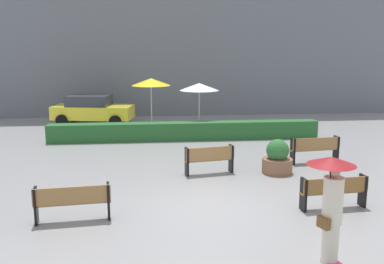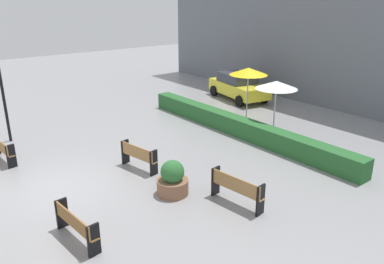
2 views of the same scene
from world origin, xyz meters
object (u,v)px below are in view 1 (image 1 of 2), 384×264
object	(u,v)px
bench_far_right	(315,148)
pedestrian_with_umbrella	(332,197)
bench_near_left	(72,200)
parked_car	(92,109)
bench_near_right	(334,190)
patio_umbrella_yellow	(151,82)
bench_mid_center	(210,158)
patio_umbrella_white	(199,87)
planter_pot	(277,159)

from	to	relation	value
bench_far_right	pedestrian_with_umbrella	size ratio (longest dim) A/B	0.86
bench_near_left	parked_car	size ratio (longest dim) A/B	0.41
bench_near_right	patio_umbrella_yellow	size ratio (longest dim) A/B	0.69
bench_mid_center	patio_umbrella_yellow	xyz separation A→B (m)	(-1.82, 7.48, 1.91)
patio_umbrella_white	parked_car	bearing A→B (deg)	150.23
bench_far_right	planter_pot	xyz separation A→B (m)	(-1.73, -1.10, -0.08)
parked_car	bench_mid_center	bearing A→B (deg)	-63.51
pedestrian_with_umbrella	patio_umbrella_yellow	size ratio (longest dim) A/B	0.82
patio_umbrella_white	pedestrian_with_umbrella	bearing A→B (deg)	-85.76
bench_mid_center	bench_near_right	size ratio (longest dim) A/B	0.93
pedestrian_with_umbrella	parked_car	xyz separation A→B (m)	(-6.42, 16.35, -0.55)
bench_near_right	bench_near_left	bearing A→B (deg)	-178.26
patio_umbrella_yellow	bench_far_right	bearing A→B (deg)	-48.05
planter_pot	parked_car	xyz separation A→B (m)	(-7.26, 10.10, 0.33)
bench_near_left	patio_umbrella_yellow	xyz separation A→B (m)	(2.02, 11.18, 1.92)
bench_near_left	patio_umbrella_white	distance (m)	11.56
pedestrian_with_umbrella	patio_umbrella_yellow	world-z (taller)	patio_umbrella_yellow
planter_pot	patio_umbrella_yellow	world-z (taller)	patio_umbrella_yellow
parked_car	bench_near_left	bearing A→B (deg)	-85.22
bench_mid_center	bench_far_right	bearing A→B (deg)	14.14
bench_near_right	patio_umbrella_white	bearing A→B (deg)	102.58
pedestrian_with_umbrella	patio_umbrella_white	bearing A→B (deg)	94.24
pedestrian_with_umbrella	planter_pot	size ratio (longest dim) A/B	1.89
bench_mid_center	bench_far_right	xyz separation A→B (m)	(4.00, 1.01, 0.01)
bench_far_right	patio_umbrella_white	world-z (taller)	patio_umbrella_white
bench_near_left	pedestrian_with_umbrella	size ratio (longest dim) A/B	0.85
bench_far_right	patio_umbrella_white	xyz separation A→B (m)	(-3.54, 5.89, 1.69)
bench_far_right	patio_umbrella_white	size ratio (longest dim) A/B	0.76
bench_near_right	parked_car	distance (m)	15.58
pedestrian_with_umbrella	patio_umbrella_white	size ratio (longest dim) A/B	0.89
bench_far_right	patio_umbrella_yellow	distance (m)	8.91
planter_pot	patio_umbrella_white	size ratio (longest dim) A/B	0.47
planter_pot	patio_umbrella_yellow	distance (m)	8.84
parked_car	patio_umbrella_white	bearing A→B (deg)	-29.77
bench_near_left	bench_mid_center	bearing A→B (deg)	43.91
bench_mid_center	bench_far_right	world-z (taller)	bench_far_right
bench_mid_center	patio_umbrella_white	xyz separation A→B (m)	(0.45, 6.89, 1.71)
bench_near_right	patio_umbrella_white	world-z (taller)	patio_umbrella_white
patio_umbrella_yellow	parked_car	size ratio (longest dim) A/B	0.59
patio_umbrella_white	bench_far_right	bearing A→B (deg)	-58.96
patio_umbrella_yellow	parked_car	distance (m)	4.37
bench_far_right	patio_umbrella_yellow	size ratio (longest dim) A/B	0.70
planter_pot	bench_near_left	bearing A→B (deg)	-149.47
planter_pot	parked_car	bearing A→B (deg)	125.69
bench_near_right	bench_far_right	size ratio (longest dim) A/B	0.98
bench_far_right	planter_pot	bearing A→B (deg)	-147.47
patio_umbrella_yellow	parked_car	bearing A→B (deg)	141.42
bench_near_right	pedestrian_with_umbrella	size ratio (longest dim) A/B	0.84
bench_mid_center	parked_car	xyz separation A→B (m)	(-4.99, 10.01, 0.27)
bench_mid_center	pedestrian_with_umbrella	bearing A→B (deg)	-77.25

